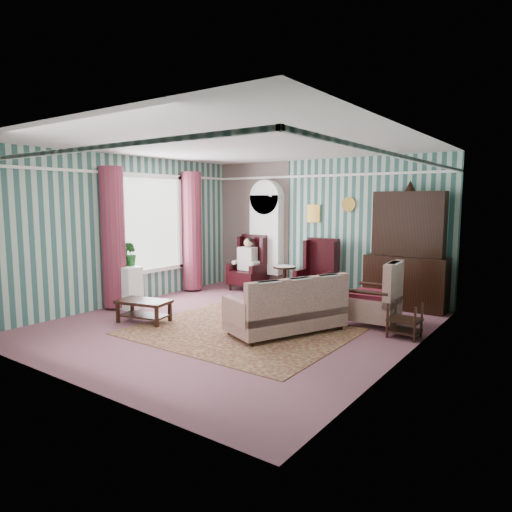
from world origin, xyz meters
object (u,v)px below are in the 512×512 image
Objects in this scene: wingback_left at (247,263)px; nest_table at (405,320)px; sofa at (286,298)px; coffee_table at (144,311)px; round_side_table at (285,280)px; seated_woman at (247,264)px; wingback_right at (316,270)px; floral_armchair at (373,298)px; bookcase at (266,240)px; dresser_hutch at (407,247)px; plant_stand at (127,287)px.

nest_table is (4.07, -1.55, -0.35)m from wingback_left.
sofa is 2.44m from coffee_table.
round_side_table is at bearing 56.39° from sofa.
sofa is at bearing -43.43° from seated_woman.
wingback_right is 2.08× the size of round_side_table.
wingback_left is 3.29m from coffee_table.
round_side_table is (0.90, 0.15, -0.29)m from seated_woman.
bookcase is at bearing 60.65° from floral_armchair.
coffee_table is (-0.00, -3.64, -0.93)m from bookcase.
sofa is at bearing -50.78° from bookcase.
dresser_hutch is 1.28× the size of sofa.
wingback_left is 1.56× the size of plant_stand.
seated_woman reaches higher than sofa.
sofa is at bearing 140.57° from floral_armchair.
seated_woman is at bearing 180.00° from wingback_right.
wingback_left reaches higher than round_side_table.
dresser_hutch is at bearing 2.64° from round_side_table.
bookcase is 3.55m from floral_armchair.
round_side_table is at bearing -20.27° from bookcase.
bookcase is 2.80× the size of plant_stand.
seated_woman reaches higher than nest_table.
dresser_hutch is 2.75m from round_side_table.
wingback_right reaches higher than plant_stand.
nest_table is (3.82, -1.94, -0.85)m from bookcase.
bookcase is 1.22× the size of sofa.
round_side_table is 2.80m from floral_armchair.
round_side_table is at bearing 9.46° from seated_woman.
dresser_hutch is 3.93× the size of round_side_table.
seated_woman reaches higher than plant_stand.
wingback_left reaches higher than plant_stand.
dresser_hutch is 5.31m from plant_stand.
dresser_hutch is 1.57m from floral_armchair.
wingback_left is at bearing 159.15° from nest_table.
floral_armchair is (3.40, -1.11, -0.18)m from wingback_left.
dresser_hutch reaches higher than bookcase.
bookcase is 1.79× the size of wingback_left.
dresser_hutch reaches higher than sofa.
sofa is at bearing -43.43° from wingback_left.
bookcase is 3.39m from plant_stand.
wingback_right is (-1.75, -0.27, -0.55)m from dresser_hutch.
seated_woman is 0.64× the size of sofa.
bookcase reaches higher than seated_woman.
round_side_table is at bearing 151.80° from nest_table.
bookcase reaches higher than plant_stand.
wingback_right is 1.75m from seated_woman.
sofa reaches higher than plant_stand.
wingback_right reaches higher than round_side_table.
coffee_table is at bearing -25.35° from plant_stand.
wingback_right is 1.42× the size of floral_armchair.
bookcase is 0.68m from wingback_left.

